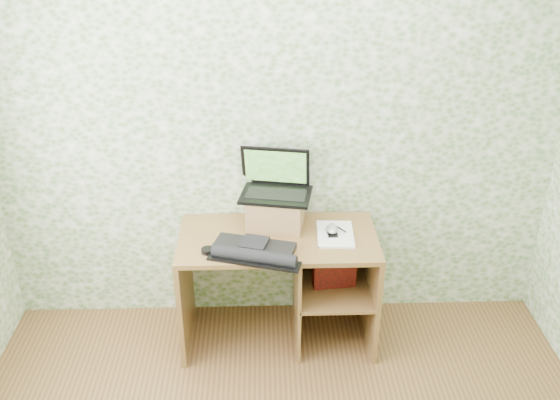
{
  "coord_description": "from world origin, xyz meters",
  "views": [
    {
      "loc": [
        -0.09,
        -1.78,
        2.69
      ],
      "look_at": [
        0.01,
        1.39,
        1.03
      ],
      "focal_mm": 40.0,
      "sensor_mm": 36.0,
      "label": 1
    }
  ],
  "objects_px": {
    "riser": "(276,211)",
    "laptop": "(276,183)",
    "notepad": "(335,234)",
    "keyboard": "(254,251)",
    "desk": "(290,271)"
  },
  "relations": [
    {
      "from": "keyboard",
      "to": "notepad",
      "type": "height_order",
      "value": "keyboard"
    },
    {
      "from": "desk",
      "to": "notepad",
      "type": "relative_size",
      "value": 3.88
    },
    {
      "from": "riser",
      "to": "keyboard",
      "type": "relative_size",
      "value": 0.61
    },
    {
      "from": "riser",
      "to": "laptop",
      "type": "xyz_separation_m",
      "value": [
        0.0,
        0.05,
        0.17
      ]
    },
    {
      "from": "keyboard",
      "to": "riser",
      "type": "bearing_deg",
      "value": 85.13
    },
    {
      "from": "riser",
      "to": "laptop",
      "type": "height_order",
      "value": "laptop"
    },
    {
      "from": "desk",
      "to": "laptop",
      "type": "relative_size",
      "value": 2.57
    },
    {
      "from": "riser",
      "to": "laptop",
      "type": "bearing_deg",
      "value": 90.0
    },
    {
      "from": "laptop",
      "to": "keyboard",
      "type": "xyz_separation_m",
      "value": [
        -0.13,
        -0.39,
        -0.24
      ]
    },
    {
      "from": "laptop",
      "to": "notepad",
      "type": "distance_m",
      "value": 0.48
    },
    {
      "from": "riser",
      "to": "notepad",
      "type": "distance_m",
      "value": 0.39
    },
    {
      "from": "laptop",
      "to": "desk",
      "type": "bearing_deg",
      "value": -51.05
    },
    {
      "from": "notepad",
      "to": "riser",
      "type": "bearing_deg",
      "value": 161.33
    },
    {
      "from": "desk",
      "to": "riser",
      "type": "distance_m",
      "value": 0.4
    },
    {
      "from": "notepad",
      "to": "desk",
      "type": "bearing_deg",
      "value": 177.69
    }
  ]
}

